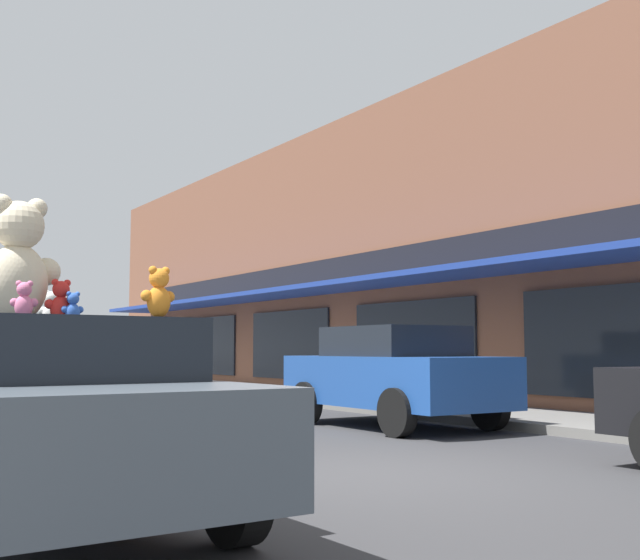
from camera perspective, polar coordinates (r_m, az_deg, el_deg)
ground_plane at (r=8.44m, az=2.94°, el=-13.61°), size 260.00×260.00×0.00m
storefront_row at (r=25.11m, az=13.00°, el=0.87°), size 13.65×34.42×7.53m
plush_art_car at (r=6.41m, az=-19.24°, el=-8.80°), size 2.03×4.81×1.48m
teddy_bear_giant at (r=6.82m, az=-20.72°, el=1.25°), size 0.76×0.49×1.01m
teddy_bear_blue at (r=6.62m, az=-17.17°, el=-1.88°), size 0.18×0.11×0.24m
teddy_bear_pink at (r=5.82m, az=-20.31°, el=-1.34°), size 0.19×0.14×0.26m
teddy_bear_orange at (r=5.49m, az=-11.40°, el=-0.91°), size 0.26×0.17×0.35m
teddy_bear_red at (r=6.68m, az=-17.96°, el=-1.47°), size 0.26×0.16×0.34m
teddy_bear_white at (r=7.58m, az=-18.57°, el=-1.93°), size 0.23×0.20×0.32m
parked_car_far_center at (r=13.32m, az=5.29°, el=-6.67°), size 2.04×4.05×1.64m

